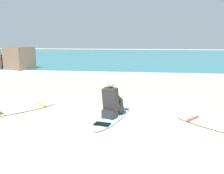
# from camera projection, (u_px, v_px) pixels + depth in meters

# --- Properties ---
(ground_plane) EXTENTS (80.00, 80.00, 0.00)m
(ground_plane) POSITION_uv_depth(u_px,v_px,m) (96.00, 120.00, 6.24)
(ground_plane) COLOR beige
(sea) EXTENTS (80.00, 28.00, 0.10)m
(sea) POSITION_uv_depth(u_px,v_px,m) (136.00, 56.00, 27.03)
(sea) COLOR teal
(sea) RESTS_ON ground
(breaking_foam) EXTENTS (80.00, 0.90, 0.11)m
(breaking_foam) POSITION_uv_depth(u_px,v_px,m) (124.00, 74.00, 13.70)
(breaking_foam) COLOR white
(breaking_foam) RESTS_ON ground
(surfboard_main) EXTENTS (0.98, 2.33, 0.08)m
(surfboard_main) POSITION_uv_depth(u_px,v_px,m) (113.00, 116.00, 6.41)
(surfboard_main) COLOR #9ED1E5
(surfboard_main) RESTS_ON ground
(surfer_seated) EXTENTS (0.55, 0.77, 0.95)m
(surfer_seated) POSITION_uv_depth(u_px,v_px,m) (112.00, 102.00, 6.23)
(surfer_seated) COLOR #232326
(surfer_seated) RESTS_ON surfboard_main
(surfboard_spare_near) EXTENTS (1.71, 1.97, 0.08)m
(surfboard_spare_near) POSITION_uv_depth(u_px,v_px,m) (22.00, 109.00, 7.04)
(surfboard_spare_near) COLOR silver
(surfboard_spare_near) RESTS_ON ground
(surfboard_spare_far) EXTENTS (1.92, 1.76, 0.08)m
(surfboard_spare_far) POSITION_uv_depth(u_px,v_px,m) (217.00, 126.00, 5.70)
(surfboard_spare_far) COLOR white
(surfboard_spare_far) RESTS_ON ground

